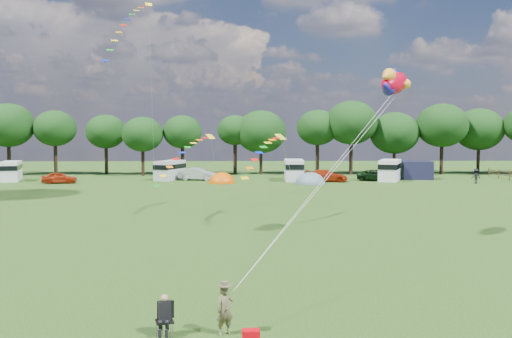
{
  "coord_description": "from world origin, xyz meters",
  "views": [
    {
      "loc": [
        -0.68,
        -24.05,
        6.19
      ],
      "look_at": [
        0.0,
        8.0,
        4.0
      ],
      "focal_mm": 40.0,
      "sensor_mm": 36.0,
      "label": 1
    }
  ],
  "objects_px": {
    "car_c": "(327,176)",
    "tent_greyblue": "(310,184)",
    "car_a": "(59,178)",
    "camp_chair": "(165,311)",
    "campervan_a": "(11,170)",
    "fish_kite": "(393,83)",
    "campervan_c": "(294,169)",
    "kite_flyer": "(225,310)",
    "walker_b": "(476,176)",
    "car_b": "(198,174)",
    "campervan_d": "(390,169)",
    "campervan_b": "(170,169)",
    "tent_orange": "(222,183)",
    "car_d": "(377,175)"
  },
  "relations": [
    {
      "from": "car_c",
      "to": "campervan_c",
      "type": "relative_size",
      "value": 0.9
    },
    {
      "from": "car_a",
      "to": "car_d",
      "type": "relative_size",
      "value": 0.82
    },
    {
      "from": "campervan_d",
      "to": "camp_chair",
      "type": "bearing_deg",
      "value": -179.9
    },
    {
      "from": "campervan_a",
      "to": "tent_orange",
      "type": "bearing_deg",
      "value": -112.06
    },
    {
      "from": "campervan_b",
      "to": "campervan_d",
      "type": "relative_size",
      "value": 0.94
    },
    {
      "from": "car_d",
      "to": "campervan_b",
      "type": "relative_size",
      "value": 0.92
    },
    {
      "from": "camp_chair",
      "to": "tent_greyblue",
      "type": "bearing_deg",
      "value": 62.25
    },
    {
      "from": "campervan_a",
      "to": "tent_orange",
      "type": "distance_m",
      "value": 26.18
    },
    {
      "from": "tent_greyblue",
      "to": "camp_chair",
      "type": "height_order",
      "value": "tent_greyblue"
    },
    {
      "from": "fish_kite",
      "to": "car_a",
      "type": "bearing_deg",
      "value": 74.42
    },
    {
      "from": "car_d",
      "to": "tent_orange",
      "type": "xyz_separation_m",
      "value": [
        -18.87,
        -2.69,
        -0.65
      ]
    },
    {
      "from": "car_c",
      "to": "tent_greyblue",
      "type": "relative_size",
      "value": 1.22
    },
    {
      "from": "campervan_b",
      "to": "kite_flyer",
      "type": "bearing_deg",
      "value": -150.44
    },
    {
      "from": "car_b",
      "to": "car_d",
      "type": "xyz_separation_m",
      "value": [
        21.94,
        -0.93,
        -0.11
      ]
    },
    {
      "from": "car_a",
      "to": "camp_chair",
      "type": "height_order",
      "value": "car_a"
    },
    {
      "from": "campervan_c",
      "to": "campervan_d",
      "type": "relative_size",
      "value": 0.94
    },
    {
      "from": "car_c",
      "to": "campervan_c",
      "type": "xyz_separation_m",
      "value": [
        -3.78,
        1.84,
        0.66
      ]
    },
    {
      "from": "campervan_a",
      "to": "walker_b",
      "type": "relative_size",
      "value": 3.04
    },
    {
      "from": "car_b",
      "to": "kite_flyer",
      "type": "relative_size",
      "value": 2.93
    },
    {
      "from": "campervan_c",
      "to": "camp_chair",
      "type": "height_order",
      "value": "campervan_c"
    },
    {
      "from": "car_b",
      "to": "fish_kite",
      "type": "relative_size",
      "value": 1.31
    },
    {
      "from": "car_c",
      "to": "tent_greyblue",
      "type": "bearing_deg",
      "value": 148.9
    },
    {
      "from": "car_b",
      "to": "tent_greyblue",
      "type": "relative_size",
      "value": 1.11
    },
    {
      "from": "car_d",
      "to": "camp_chair",
      "type": "relative_size",
      "value": 3.84
    },
    {
      "from": "camp_chair",
      "to": "walker_b",
      "type": "bearing_deg",
      "value": 42.8
    },
    {
      "from": "car_a",
      "to": "walker_b",
      "type": "distance_m",
      "value": 48.4
    },
    {
      "from": "car_b",
      "to": "campervan_d",
      "type": "height_order",
      "value": "campervan_d"
    },
    {
      "from": "car_b",
      "to": "fish_kite",
      "type": "height_order",
      "value": "fish_kite"
    },
    {
      "from": "car_b",
      "to": "walker_b",
      "type": "bearing_deg",
      "value": -85.57
    },
    {
      "from": "car_a",
      "to": "tent_orange",
      "type": "relative_size",
      "value": 1.16
    },
    {
      "from": "campervan_b",
      "to": "tent_greyblue",
      "type": "xyz_separation_m",
      "value": [
        16.88,
        -5.95,
        -1.27
      ]
    },
    {
      "from": "tent_greyblue",
      "to": "kite_flyer",
      "type": "distance_m",
      "value": 48.99
    },
    {
      "from": "tent_orange",
      "to": "fish_kite",
      "type": "xyz_separation_m",
      "value": [
        10.79,
        -35.18,
        8.78
      ]
    },
    {
      "from": "car_a",
      "to": "campervan_c",
      "type": "bearing_deg",
      "value": -92.73
    },
    {
      "from": "kite_flyer",
      "to": "car_c",
      "type": "bearing_deg",
      "value": 54.85
    },
    {
      "from": "campervan_b",
      "to": "walker_b",
      "type": "distance_m",
      "value": 36.65
    },
    {
      "from": "campervan_a",
      "to": "campervan_d",
      "type": "relative_size",
      "value": 0.92
    },
    {
      "from": "camp_chair",
      "to": "walker_b",
      "type": "height_order",
      "value": "walker_b"
    },
    {
      "from": "campervan_d",
      "to": "camp_chair",
      "type": "height_order",
      "value": "campervan_d"
    },
    {
      "from": "campervan_c",
      "to": "walker_b",
      "type": "bearing_deg",
      "value": -99.96
    },
    {
      "from": "campervan_c",
      "to": "fish_kite",
      "type": "xyz_separation_m",
      "value": [
        2.05,
        -38.43,
        7.42
      ]
    },
    {
      "from": "car_b",
      "to": "walker_b",
      "type": "height_order",
      "value": "walker_b"
    },
    {
      "from": "fish_kite",
      "to": "campervan_c",
      "type": "bearing_deg",
      "value": 37.15
    },
    {
      "from": "car_a",
      "to": "camp_chair",
      "type": "xyz_separation_m",
      "value": [
        19.04,
        -49.46,
        0.09
      ]
    },
    {
      "from": "campervan_a",
      "to": "fish_kite",
      "type": "xyz_separation_m",
      "value": [
        36.7,
        -38.68,
        7.52
      ]
    },
    {
      "from": "campervan_a",
      "to": "kite_flyer",
      "type": "bearing_deg",
      "value": -166.67
    },
    {
      "from": "walker_b",
      "to": "campervan_c",
      "type": "bearing_deg",
      "value": -24.07
    },
    {
      "from": "kite_flyer",
      "to": "walker_b",
      "type": "xyz_separation_m",
      "value": [
        27.54,
        48.47,
        0.11
      ]
    },
    {
      "from": "kite_flyer",
      "to": "walker_b",
      "type": "distance_m",
      "value": 55.75
    },
    {
      "from": "fish_kite",
      "to": "walker_b",
      "type": "bearing_deg",
      "value": 5.2
    }
  ]
}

